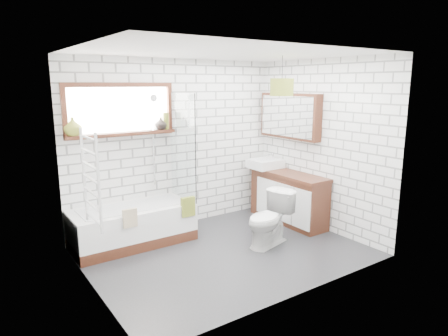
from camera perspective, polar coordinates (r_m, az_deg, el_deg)
floor at (r=5.30m, az=0.30°, el=-11.96°), size 3.40×2.60×0.01m
ceiling at (r=4.86m, az=0.33°, el=16.21°), size 3.40×2.60×0.01m
wall_back at (r=6.03m, az=-6.77°, el=3.35°), size 3.40×0.01×2.50m
wall_front at (r=3.95m, az=11.16°, el=-1.37°), size 3.40×0.01×2.50m
wall_left at (r=4.22m, az=-19.09°, el=-0.97°), size 0.01×2.60×2.50m
wall_right at (r=6.05m, az=13.73°, el=3.11°), size 0.01×2.60×2.50m
window at (r=5.59m, az=-14.50°, el=8.05°), size 1.52×0.16×0.68m
towel_radiator at (r=4.24m, az=-18.46°, el=-1.55°), size 0.06×0.52×1.00m
mirror_cabinet at (r=6.36m, az=9.35°, el=7.34°), size 0.16×1.20×0.70m
shower_riser at (r=5.81m, az=-10.09°, el=3.91°), size 0.02×0.02×1.30m
bathtub at (r=5.60m, az=-12.86°, el=-8.01°), size 1.61×0.71×0.52m
shower_screen at (r=5.67m, az=-5.94°, el=3.04°), size 0.02×0.72×1.50m
towel_green at (r=5.48m, az=-5.17°, el=-5.53°), size 0.20×0.05×0.27m
towel_beige at (r=5.15m, az=-13.29°, el=-6.98°), size 0.18×0.05×0.24m
vanity at (r=6.36m, az=9.16°, el=-4.17°), size 0.44×1.38×0.79m
basin at (r=6.57m, az=5.92°, el=0.63°), size 0.49×0.43×0.14m
tap at (r=6.66m, az=6.98°, el=1.34°), size 0.04×0.04×0.18m
toilet at (r=5.43m, az=6.47°, el=-7.24°), size 0.58×0.80×0.73m
vase_olive at (r=5.39m, az=-20.79°, el=5.35°), size 0.27×0.27×0.23m
vase_dark at (r=5.80m, az=-9.00°, el=6.10°), size 0.19×0.19×0.17m
bottle at (r=5.84m, az=-8.26°, el=6.46°), size 0.08×0.08×0.24m
pendant at (r=5.32m, az=8.26°, el=11.35°), size 0.30×0.30×0.22m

